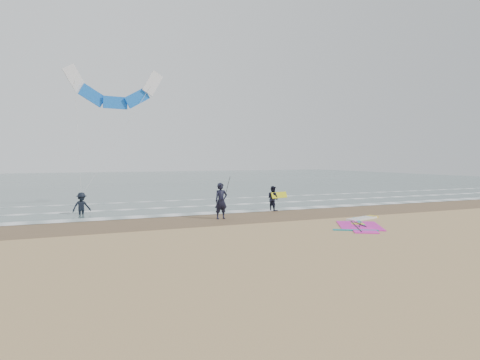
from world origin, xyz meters
name	(u,v)px	position (x,y,z in m)	size (l,w,h in m)	color
ground	(308,233)	(0.00, 0.00, 0.00)	(120.00, 120.00, 0.00)	tan
sea_water	(132,181)	(0.00, 48.00, 0.01)	(120.00, 80.00, 0.02)	#47605E
wet_sand_band	(252,216)	(0.00, 6.00, 0.00)	(120.00, 5.00, 0.01)	brown
foam_waterline	(224,208)	(0.00, 10.44, 0.03)	(120.00, 9.15, 0.02)	white
windsurf_rig	(361,224)	(3.90, 1.09, 0.03)	(4.88, 4.62, 0.12)	white
person_standing	(221,201)	(-2.05, 5.71, 1.01)	(0.74, 0.48, 2.02)	black
person_walking	(273,198)	(2.33, 7.82, 0.80)	(0.78, 0.61, 1.60)	black
person_wading	(81,201)	(-9.09, 10.66, 0.85)	(1.10, 0.63, 1.70)	black
held_pole	(226,192)	(-1.75, 5.71, 1.48)	(0.17, 0.86, 1.82)	black
carried_kiteboard	(279,195)	(2.73, 7.72, 1.01)	(1.30, 0.51, 0.39)	yellow
surf_kite	(115,92)	(-6.71, 13.39, 7.84)	(6.57, 2.95, 8.37)	white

